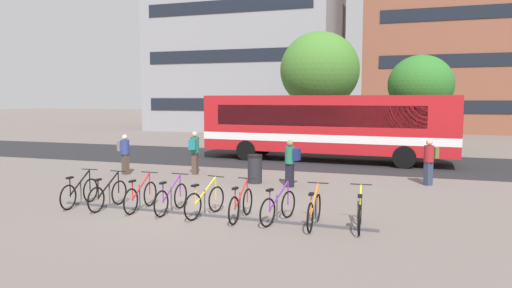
# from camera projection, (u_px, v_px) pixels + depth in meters

# --- Properties ---
(ground) EXTENTS (200.00, 200.00, 0.00)m
(ground) POSITION_uv_depth(u_px,v_px,m) (187.00, 207.00, 12.99)
(ground) COLOR #6B605B
(bus_lane_asphalt) EXTENTS (80.00, 7.20, 0.01)m
(bus_lane_asphalt) POSITION_uv_depth(u_px,v_px,m) (283.00, 159.00, 23.18)
(bus_lane_asphalt) COLOR #232326
(bus_lane_asphalt) RESTS_ON ground
(city_bus) EXTENTS (12.13, 3.16, 3.20)m
(city_bus) POSITION_uv_depth(u_px,v_px,m) (328.00, 125.00, 22.32)
(city_bus) COLOR red
(city_bus) RESTS_ON ground
(bike_rack) EXTENTS (8.84, 0.25, 0.70)m
(bike_rack) POSITION_uv_depth(u_px,v_px,m) (205.00, 213.00, 11.98)
(bike_rack) COLOR #47474C
(bike_rack) RESTS_ON ground
(parked_bicycle_black_0) EXTENTS (0.52, 1.72, 0.99)m
(parked_bicycle_black_0) POSITION_uv_depth(u_px,v_px,m) (80.00, 193.00, 13.11)
(parked_bicycle_black_0) COLOR black
(parked_bicycle_black_0) RESTS_ON ground
(parked_bicycle_black_1) EXTENTS (0.52, 1.72, 0.99)m
(parked_bicycle_black_1) POSITION_uv_depth(u_px,v_px,m) (108.00, 195.00, 12.79)
(parked_bicycle_black_1) COLOR black
(parked_bicycle_black_1) RESTS_ON ground
(parked_bicycle_red_2) EXTENTS (0.52, 1.72, 0.99)m
(parked_bicycle_red_2) POSITION_uv_depth(u_px,v_px,m) (141.00, 196.00, 12.59)
(parked_bicycle_red_2) COLOR black
(parked_bicycle_red_2) RESTS_ON ground
(parked_bicycle_purple_3) EXTENTS (0.52, 1.72, 0.99)m
(parked_bicycle_purple_3) POSITION_uv_depth(u_px,v_px,m) (171.00, 198.00, 12.33)
(parked_bicycle_purple_3) COLOR black
(parked_bicycle_purple_3) RESTS_ON ground
(parked_bicycle_yellow_4) EXTENTS (0.57, 1.69, 0.99)m
(parked_bicycle_yellow_4) POSITION_uv_depth(u_px,v_px,m) (205.00, 202.00, 11.96)
(parked_bicycle_yellow_4) COLOR black
(parked_bicycle_yellow_4) RESTS_ON ground
(parked_bicycle_red_5) EXTENTS (0.52, 1.72, 0.99)m
(parked_bicycle_red_5) POSITION_uv_depth(u_px,v_px,m) (241.00, 205.00, 11.61)
(parked_bicycle_red_5) COLOR black
(parked_bicycle_red_5) RESTS_ON ground
(parked_bicycle_purple_6) EXTENTS (0.63, 1.68, 0.99)m
(parked_bicycle_purple_6) POSITION_uv_depth(u_px,v_px,m) (278.00, 207.00, 11.37)
(parked_bicycle_purple_6) COLOR black
(parked_bicycle_purple_6) RESTS_ON ground
(parked_bicycle_orange_7) EXTENTS (0.52, 1.72, 0.99)m
(parked_bicycle_orange_7) POSITION_uv_depth(u_px,v_px,m) (314.00, 211.00, 10.96)
(parked_bicycle_orange_7) COLOR black
(parked_bicycle_orange_7) RESTS_ON ground
(parked_bicycle_yellow_8) EXTENTS (0.52, 1.72, 0.99)m
(parked_bicycle_yellow_8) POSITION_uv_depth(u_px,v_px,m) (360.00, 213.00, 10.75)
(parked_bicycle_yellow_8) COLOR black
(parked_bicycle_yellow_8) RESTS_ON ground
(commuter_navy_pack_0) EXTENTS (0.56, 0.39, 1.64)m
(commuter_navy_pack_0) POSITION_uv_depth(u_px,v_px,m) (291.00, 160.00, 15.82)
(commuter_navy_pack_0) COLOR black
(commuter_navy_pack_0) RESTS_ON ground
(commuter_teal_pack_1) EXTENTS (0.37, 0.54, 1.73)m
(commuter_teal_pack_1) POSITION_uv_depth(u_px,v_px,m) (195.00, 150.00, 18.47)
(commuter_teal_pack_1) COLOR #47382D
(commuter_teal_pack_1) RESTS_ON ground
(commuter_grey_pack_2) EXTENTS (0.59, 0.47, 1.62)m
(commuter_grey_pack_2) POSITION_uv_depth(u_px,v_px,m) (125.00, 151.00, 18.49)
(commuter_grey_pack_2) COLOR #47382D
(commuter_grey_pack_2) RESTS_ON ground
(commuter_olive_pack_3) EXTENTS (0.58, 0.59, 1.63)m
(commuter_olive_pack_3) POSITION_uv_depth(u_px,v_px,m) (429.00, 159.00, 16.17)
(commuter_olive_pack_3) COLOR #2D3851
(commuter_olive_pack_3) RESTS_ON ground
(trash_bin) EXTENTS (0.55, 0.55, 1.03)m
(trash_bin) POSITION_uv_depth(u_px,v_px,m) (255.00, 169.00, 16.63)
(trash_bin) COLOR #232328
(trash_bin) RESTS_ON ground
(street_tree_0) EXTENTS (3.43, 3.43, 5.37)m
(street_tree_0) POSITION_uv_depth(u_px,v_px,m) (421.00, 85.00, 24.60)
(street_tree_0) COLOR brown
(street_tree_0) RESTS_ON ground
(street_tree_1) EXTENTS (5.02, 5.02, 7.27)m
(street_tree_1) POSITION_uv_depth(u_px,v_px,m) (320.00, 70.00, 29.22)
(street_tree_1) COLOR brown
(street_tree_1) RESTS_ON ground
(building_left_wing) EXTENTS (17.15, 12.76, 16.80)m
(building_left_wing) POSITION_uv_depth(u_px,v_px,m) (250.00, 44.00, 45.63)
(building_left_wing) COLOR gray
(building_left_wing) RESTS_ON ground
(building_right_wing) EXTENTS (24.34, 10.43, 19.40)m
(building_right_wing) POSITION_uv_depth(u_px,v_px,m) (505.00, 25.00, 41.57)
(building_right_wing) COLOR brown
(building_right_wing) RESTS_ON ground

